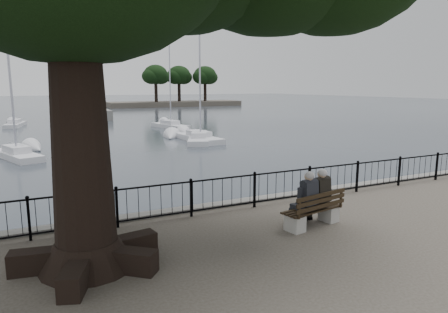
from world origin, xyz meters
TOP-DOWN VIEW (x-y plane):
  - harbor at (0.00, 3.00)m, footprint 260.00×260.00m
  - railing at (0.00, 2.50)m, footprint 22.06×0.06m
  - bench at (1.53, 0.40)m, footprint 1.84×0.85m
  - person_left at (1.26, 0.45)m, footprint 0.50×0.78m
  - person_right at (1.73, 0.54)m, footprint 0.50×0.78m
  - lion_monument at (2.00, 49.93)m, footprint 6.04×6.04m
  - sailboat_b at (-5.79, 20.84)m, footprint 3.23×5.50m
  - sailboat_c at (7.56, 22.89)m, footprint 3.84×5.96m
  - sailboat_d at (7.73, 23.37)m, footprint 2.21×6.14m
  - sailboat_f at (-0.79, 36.76)m, footprint 1.83×5.95m
  - sailboat_g at (8.89, 34.59)m, footprint 2.84×5.86m
  - sailboat_h at (-6.54, 43.81)m, footprint 2.41×5.51m
  - far_shore at (25.54, 79.46)m, footprint 30.00×8.60m

SIDE VIEW (x-z plane):
  - sailboat_d at x=7.73m, z-range -5.67..4.25m
  - sailboat_g at x=8.89m, z-range -6.14..4.77m
  - sailboat_c at x=7.56m, z-range -6.69..5.38m
  - sailboat_b at x=-5.79m, z-range -6.72..5.43m
  - sailboat_f at x=-0.79m, z-range -7.09..5.81m
  - sailboat_h at x=-6.54m, z-range -7.22..6.00m
  - harbor at x=0.00m, z-range -1.10..0.10m
  - bench at x=1.53m, z-range -0.14..0.79m
  - railing at x=0.00m, z-range 0.06..1.06m
  - person_left at x=1.26m, z-range -0.06..1.42m
  - person_right at x=1.73m, z-range -0.06..1.42m
  - lion_monument at x=2.00m, z-range -3.21..5.68m
  - far_shore at x=25.54m, z-range -1.59..7.59m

